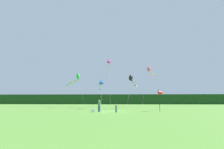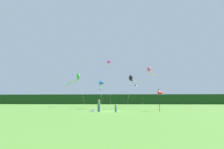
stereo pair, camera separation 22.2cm
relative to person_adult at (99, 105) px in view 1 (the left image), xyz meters
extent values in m
plane|color=#5B9338|center=(1.47, 0.88, -0.93)|extent=(120.00, 120.00, 0.00)
cube|color=#193D19|center=(1.47, 45.88, 1.10)|extent=(108.00, 3.56, 4.06)
cylinder|color=#334C8C|center=(-0.09, 0.00, -0.53)|extent=(0.17, 0.17, 0.80)
cylinder|color=#334C8C|center=(0.09, 0.00, -0.53)|extent=(0.17, 0.17, 0.80)
cylinder|color=#3F724C|center=(0.00, 0.00, 0.18)|extent=(0.37, 0.37, 0.63)
sphere|color=tan|center=(0.00, 0.00, 0.62)|extent=(0.23, 0.23, 0.23)
cylinder|color=#334C8C|center=(2.33, -0.66, -0.67)|extent=(0.11, 0.11, 0.52)
cylinder|color=#334C8C|center=(2.45, -0.66, -0.67)|extent=(0.11, 0.11, 0.52)
cylinder|color=#3F724C|center=(2.39, -0.66, -0.20)|extent=(0.24, 0.24, 0.41)
sphere|color=tan|center=(2.39, -0.66, 0.08)|extent=(0.15, 0.15, 0.15)
cube|color=silver|center=(-0.82, -0.26, -0.73)|extent=(0.48, 0.42, 0.39)
cylinder|color=black|center=(8.69, 1.33, 0.72)|extent=(0.06, 0.06, 3.29)
cone|color=red|center=(9.04, 1.33, 1.77)|extent=(0.90, 0.70, 0.70)
cylinder|color=#B2B2B2|center=(4.57, 6.87, 2.02)|extent=(0.96, 2.31, 5.90)
ellipsoid|color=black|center=(5.03, 8.01, 4.96)|extent=(1.08, 1.19, 1.29)
cylinder|color=black|center=(5.23, 8.28, 4.44)|extent=(0.57, 0.68, 0.32)
cylinder|color=white|center=(5.53, 8.85, 4.33)|extent=(0.43, 0.71, 0.31)
cylinder|color=black|center=(5.69, 9.48, 4.21)|extent=(0.30, 0.71, 0.32)
cylinder|color=white|center=(5.80, 10.13, 4.04)|extent=(0.32, 0.74, 0.41)
cylinder|color=black|center=(6.02, 10.73, 3.82)|extent=(0.54, 0.72, 0.41)
cylinder|color=white|center=(6.37, 11.29, 3.66)|extent=(0.55, 0.68, 0.29)
cylinder|color=#B2B2B2|center=(8.72, 14.13, 3.56)|extent=(2.30, 2.28, 8.98)
ellipsoid|color=#E5598C|center=(9.86, 15.26, 8.05)|extent=(1.35, 1.35, 1.33)
cylinder|color=#E5598C|center=(10.03, 15.51, 7.52)|extent=(0.52, 0.64, 0.29)
cylinder|color=yellow|center=(10.36, 16.01, 7.40)|extent=(0.52, 0.66, 0.34)
cylinder|color=#E5598C|center=(10.70, 16.51, 7.25)|extent=(0.55, 0.64, 0.35)
cylinder|color=yellow|center=(11.04, 17.00, 7.12)|extent=(0.51, 0.65, 0.30)
cylinder|color=#E5598C|center=(11.38, 17.50, 7.04)|extent=(0.53, 0.62, 0.27)
cylinder|color=yellow|center=(11.72, 18.00, 6.97)|extent=(0.50, 0.64, 0.27)
cylinder|color=#E5598C|center=(12.07, 18.49, 6.88)|extent=(0.55, 0.63, 0.31)
cylinder|color=#B2B2B2|center=(0.60, 12.69, 4.66)|extent=(0.78, 4.89, 11.18)
cone|color=#E026B2|center=(0.22, 15.12, 10.25)|extent=(1.00, 1.31, 1.32)
cylinder|color=#E026B2|center=(0.19, 15.32, 9.79)|extent=(0.25, 0.44, 0.25)
cylinder|color=white|center=(0.15, 15.71, 9.72)|extent=(0.24, 0.45, 0.28)
cylinder|color=#E026B2|center=(0.11, 16.10, 9.64)|extent=(0.24, 0.45, 0.28)
cylinder|color=white|center=(0.12, 16.48, 9.57)|extent=(0.24, 0.43, 0.25)
cylinder|color=#E026B2|center=(0.13, 16.87, 9.53)|extent=(0.21, 0.42, 0.24)
cylinder|color=white|center=(0.10, 17.26, 9.44)|extent=(0.25, 0.48, 0.32)
cylinder|color=#E026B2|center=(0.09, 17.65, 9.33)|extent=(0.23, 0.44, 0.27)
cylinder|color=white|center=(0.05, 18.03, 9.26)|extent=(0.32, 0.46, 0.26)
cylinder|color=#E026B2|center=(-0.07, 18.41, 9.19)|extent=(0.31, 0.47, 0.28)
cylinder|color=#B2B2B2|center=(-5.57, 12.53, 2.61)|extent=(2.34, 1.89, 7.08)
ellipsoid|color=green|center=(-6.73, 13.46, 6.15)|extent=(1.37, 1.28, 1.69)
cylinder|color=green|center=(-6.89, 13.68, 5.45)|extent=(0.52, 0.60, 0.36)
cylinder|color=yellow|center=(-7.26, 14.07, 5.28)|extent=(0.59, 0.55, 0.37)
cylinder|color=green|center=(-7.70, 14.37, 5.11)|extent=(0.62, 0.46, 0.35)
cylinder|color=yellow|center=(-8.18, 14.62, 4.99)|extent=(0.60, 0.43, 0.28)
cylinder|color=green|center=(-8.60, 14.94, 4.92)|extent=(0.52, 0.56, 0.26)
cylinder|color=yellow|center=(-8.98, 15.32, 4.86)|extent=(0.55, 0.52, 0.26)
cylinder|color=green|center=(-9.41, 15.63, 4.74)|extent=(0.62, 0.47, 0.37)
cylinder|color=yellow|center=(-9.82, 15.98, 4.57)|extent=(0.53, 0.59, 0.35)
cylinder|color=green|center=(-10.20, 16.35, 4.40)|extent=(0.61, 0.51, 0.36)
cylinder|color=#B2B2B2|center=(-0.44, 6.05, 1.65)|extent=(0.48, 3.23, 5.17)
cone|color=blue|center=(-0.67, 7.66, 4.23)|extent=(1.02, 1.32, 1.23)
cylinder|color=blue|center=(-0.74, 7.96, 3.76)|extent=(0.34, 0.71, 0.39)
cylinder|color=white|center=(-0.90, 8.57, 3.61)|extent=(0.39, 0.69, 0.30)
cylinder|color=blue|center=(-1.10, 9.16, 3.52)|extent=(0.41, 0.68, 0.28)
cylinder|color=white|center=(-1.18, 9.76, 3.37)|extent=(0.26, 0.70, 0.39)
cylinder|color=blue|center=(-1.13, 10.39, 3.19)|extent=(0.25, 0.69, 0.36)
cylinder|color=white|center=(-1.21, 10.99, 3.08)|extent=(0.40, 0.68, 0.27)
cylinder|color=blue|center=(-1.33, 11.60, 2.93)|extent=(0.25, 0.70, 0.40)
cylinder|color=white|center=(-1.45, 12.21, 2.73)|extent=(0.40, 0.71, 0.39)
camera|label=1|loc=(2.91, -22.80, 0.66)|focal=25.75mm
camera|label=2|loc=(3.13, -22.79, 0.66)|focal=25.75mm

